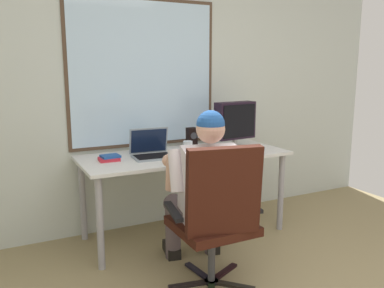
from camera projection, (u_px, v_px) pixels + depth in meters
The scene contains 10 objects.
wall_rear at pixel (155, 85), 3.67m from camera, with size 5.12×0.08×2.59m.
desk at pixel (185, 163), 3.47m from camera, with size 1.78×0.72×0.73m.
office_chair at pixel (218, 212), 2.57m from camera, with size 0.64×0.61×1.00m.
person_seated at pixel (204, 190), 2.80m from camera, with size 0.58×0.80×1.19m.
crt_monitor at pixel (235, 122), 3.63m from camera, with size 0.40×0.21×0.43m.
laptop at pixel (151, 149), 3.33m from camera, with size 0.35×0.30×0.23m.
wine_glass at pixel (188, 146), 3.24m from camera, with size 0.08×0.08×0.15m.
desk_speaker at pixel (192, 138), 3.63m from camera, with size 0.09×0.08×0.20m.
book_stack at pixel (110, 158), 3.18m from camera, with size 0.17×0.13×0.05m.
cd_case at pixel (206, 155), 3.37m from camera, with size 0.15×0.14×0.01m.
Camera 1 is at (-1.37, -1.08, 1.46)m, focal length 37.53 mm.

